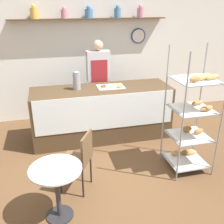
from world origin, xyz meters
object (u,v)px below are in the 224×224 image
(person_worker, at_px, (99,81))
(cafe_chair, at_px, (81,156))
(cafe_table, at_px, (57,181))
(donut_tray_counter, at_px, (112,86))
(pastry_rack, at_px, (192,118))
(coffee_carafe, at_px, (77,81))

(person_worker, distance_m, cafe_chair, 2.16)
(person_worker, distance_m, cafe_table, 2.69)
(person_worker, height_order, donut_tray_counter, person_worker)
(pastry_rack, relative_size, person_worker, 1.07)
(pastry_rack, bearing_deg, cafe_table, -164.25)
(person_worker, xyz_separation_m, cafe_table, (-1.00, -2.46, -0.45))
(cafe_chair, xyz_separation_m, donut_tray_counter, (0.80, 1.49, 0.47))
(donut_tray_counter, bearing_deg, coffee_carafe, 178.07)
(cafe_table, bearing_deg, donut_tray_counter, 59.40)
(pastry_rack, distance_m, coffee_carafe, 2.08)
(coffee_carafe, distance_m, donut_tray_counter, 0.66)
(cafe_table, height_order, coffee_carafe, coffee_carafe)
(pastry_rack, distance_m, cafe_chair, 1.72)
(pastry_rack, relative_size, donut_tray_counter, 3.85)
(cafe_chair, relative_size, coffee_carafe, 2.59)
(cafe_table, relative_size, cafe_chair, 0.80)
(pastry_rack, height_order, person_worker, pastry_rack)
(person_worker, xyz_separation_m, coffee_carafe, (-0.50, -0.51, 0.18))
(cafe_table, relative_size, donut_tray_counter, 1.42)
(pastry_rack, distance_m, cafe_table, 2.14)
(cafe_chair, relative_size, donut_tray_counter, 1.77)
(pastry_rack, distance_m, person_worker, 2.16)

